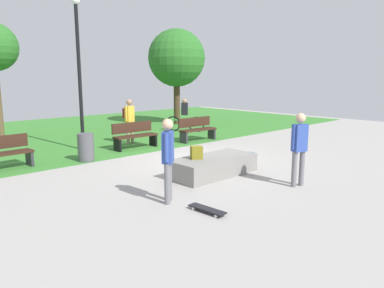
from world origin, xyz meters
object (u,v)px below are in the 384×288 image
at_px(cyclist_on_bicycle, 185,118).
at_px(trash_bin, 86,147).
at_px(backpack_on_ledge, 196,153).
at_px(park_bench_far_left, 197,129).
at_px(pedestrian_with_backpack, 129,117).
at_px(tree_tall_oak, 177,58).
at_px(concrete_ledge, 213,166).
at_px(skateboard_by_ledge, 207,209).
at_px(park_bench_near_path, 0,153).
at_px(lamp_post, 79,61).
at_px(skateboard_spare, 246,154).
at_px(skater_watching, 299,144).
at_px(park_bench_center_lawn, 135,135).
at_px(skater_performing_trick, 168,154).

bearing_deg(cyclist_on_bicycle, trash_bin, -158.29).
distance_m(backpack_on_ledge, park_bench_far_left, 5.31).
bearing_deg(cyclist_on_bicycle, pedestrian_with_backpack, -166.21).
xyz_separation_m(park_bench_far_left, trash_bin, (-4.83, -0.26, -0.06)).
relative_size(park_bench_far_left, tree_tall_oak, 0.33).
relative_size(trash_bin, pedestrian_with_backpack, 0.50).
bearing_deg(tree_tall_oak, trash_bin, -148.18).
distance_m(park_bench_far_left, pedestrian_with_backpack, 2.65).
distance_m(concrete_ledge, skateboard_by_ledge, 2.67).
relative_size(park_bench_near_path, tree_tall_oak, 0.33).
xyz_separation_m(lamp_post, pedestrian_with_backpack, (1.85, -0.07, -2.00)).
distance_m(backpack_on_ledge, skateboard_spare, 2.99).
bearing_deg(tree_tall_oak, pedestrian_with_backpack, -147.93).
xyz_separation_m(skateboard_by_ledge, pedestrian_with_backpack, (2.96, 7.02, 0.93)).
bearing_deg(skater_watching, pedestrian_with_backpack, 88.13).
height_order(park_bench_near_path, lamp_post, lamp_post).
bearing_deg(skater_watching, trash_bin, 112.44).
bearing_deg(pedestrian_with_backpack, skater_watching, -91.87).
height_order(skateboard_by_ledge, skateboard_spare, same).
bearing_deg(cyclist_on_bicycle, park_bench_center_lawn, -155.59).
height_order(backpack_on_ledge, lamp_post, lamp_post).
bearing_deg(park_bench_center_lawn, cyclist_on_bicycle, 24.41).
bearing_deg(skater_watching, tree_tall_oak, 63.01).
bearing_deg(skater_watching, lamp_post, 102.40).
bearing_deg(skateboard_spare, concrete_ledge, -160.65).
bearing_deg(park_bench_near_path, skater_watching, -54.02).
distance_m(pedestrian_with_backpack, cyclist_on_bicycle, 3.68).
bearing_deg(park_bench_near_path, pedestrian_with_backpack, 11.86).
bearing_deg(skateboard_spare, trash_bin, 144.49).
bearing_deg(pedestrian_with_backpack, park_bench_near_path, -168.14).
bearing_deg(park_bench_center_lawn, tree_tall_oak, 36.84).
relative_size(backpack_on_ledge, skater_performing_trick, 0.19).
xyz_separation_m(skater_watching, trash_bin, (-2.35, 5.68, -0.57)).
bearing_deg(skateboard_by_ledge, cyclist_on_bicycle, 50.47).
relative_size(park_bench_far_left, pedestrian_with_backpack, 0.97).
height_order(backpack_on_ledge, park_bench_near_path, park_bench_near_path).
xyz_separation_m(skateboard_spare, park_bench_center_lawn, (-1.81, 3.50, 0.42)).
xyz_separation_m(backpack_on_ledge, lamp_post, (-0.41, 5.21, 2.36)).
height_order(skateboard_by_ledge, park_bench_near_path, park_bench_near_path).
distance_m(skater_performing_trick, park_bench_near_path, 5.37).
bearing_deg(park_bench_center_lawn, backpack_on_ledge, -103.79).
distance_m(tree_tall_oak, trash_bin, 9.50).
height_order(pedestrian_with_backpack, cyclist_on_bicycle, pedestrian_with_backpack).
distance_m(lamp_post, pedestrian_with_backpack, 2.73).
relative_size(tree_tall_oak, cyclist_on_bicycle, 3.20).
height_order(park_bench_center_lawn, pedestrian_with_backpack, pedestrian_with_backpack).
height_order(skateboard_by_ledge, trash_bin, trash_bin).
bearing_deg(lamp_post, skater_watching, -77.60).
xyz_separation_m(park_bench_near_path, lamp_post, (2.93, 1.08, 2.51)).
height_order(backpack_on_ledge, skateboard_by_ledge, backpack_on_ledge).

